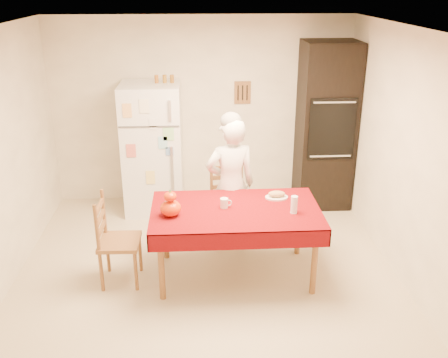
{
  "coord_description": "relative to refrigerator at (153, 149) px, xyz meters",
  "views": [
    {
      "loc": [
        -0.09,
        -4.34,
        2.91
      ],
      "look_at": [
        0.18,
        0.2,
        1.08
      ],
      "focal_mm": 40.0,
      "sensor_mm": 36.0,
      "label": 1
    }
  ],
  "objects": [
    {
      "name": "seated_woman",
      "position": [
        0.94,
        -1.12,
        -0.07
      ],
      "size": [
        0.62,
        0.46,
        1.55
      ],
      "primitive_type": "imported",
      "rotation": [
        0.0,
        0.0,
        3.3
      ],
      "color": "white",
      "rests_on": "floor"
    },
    {
      "name": "bread_plate",
      "position": [
        1.4,
        -1.46,
        -0.08
      ],
      "size": [
        0.24,
        0.24,
        0.02
      ],
      "primitive_type": "cylinder",
      "color": "white",
      "rests_on": "dining_table"
    },
    {
      "name": "pumpkin_upper",
      "position": [
        0.3,
        -1.81,
        0.11
      ],
      "size": [
        0.12,
        0.12,
        0.09
      ],
      "primitive_type": "ellipsoid",
      "color": "#DF4B05",
      "rests_on": "pumpkin_lower"
    },
    {
      "name": "spice_jar_right",
      "position": [
        0.28,
        0.05,
        0.9
      ],
      "size": [
        0.05,
        0.05,
        0.1
      ],
      "primitive_type": "cylinder",
      "color": "brown",
      "rests_on": "refrigerator"
    },
    {
      "name": "floor",
      "position": [
        0.65,
        -1.88,
        -0.85
      ],
      "size": [
        4.5,
        4.5,
        0.0
      ],
      "primitive_type": "plane",
      "color": "#C2B08C",
      "rests_on": "ground"
    },
    {
      "name": "spice_jar_mid",
      "position": [
        0.19,
        0.05,
        0.9
      ],
      "size": [
        0.05,
        0.05,
        0.1
      ],
      "primitive_type": "cylinder",
      "color": "#8D5F19",
      "rests_on": "refrigerator"
    },
    {
      "name": "coffee_mug",
      "position": [
        0.83,
        -1.66,
        -0.04
      ],
      "size": [
        0.08,
        0.08,
        0.1
      ],
      "primitive_type": "cylinder",
      "color": "silver",
      "rests_on": "dining_table"
    },
    {
      "name": "refrigerator",
      "position": [
        0.0,
        0.0,
        0.0
      ],
      "size": [
        0.75,
        0.74,
        1.7
      ],
      "color": "white",
      "rests_on": "floor"
    },
    {
      "name": "chair_far",
      "position": [
        0.92,
        -0.84,
        -0.34
      ],
      "size": [
        0.45,
        0.43,
        0.95
      ],
      "rotation": [
        0.0,
        0.0,
        0.07
      ],
      "color": "brown",
      "rests_on": "floor"
    },
    {
      "name": "room_shell",
      "position": [
        0.65,
        -1.88,
        0.77
      ],
      "size": [
        4.02,
        4.52,
        2.51
      ],
      "color": "white",
      "rests_on": "ground"
    },
    {
      "name": "wine_glass",
      "position": [
        1.51,
        -1.82,
        -0.0
      ],
      "size": [
        0.07,
        0.07,
        0.18
      ],
      "primitive_type": "cylinder",
      "color": "white",
      "rests_on": "dining_table"
    },
    {
      "name": "oven_cabinet",
      "position": [
        2.28,
        0.05,
        0.25
      ],
      "size": [
        0.7,
        0.62,
        2.2
      ],
      "color": "black",
      "rests_on": "floor"
    },
    {
      "name": "pumpkin_lower",
      "position": [
        0.3,
        -1.81,
        -0.01
      ],
      "size": [
        0.21,
        0.21,
        0.16
      ],
      "primitive_type": "ellipsoid",
      "color": "#E24C05",
      "rests_on": "dining_table"
    },
    {
      "name": "bread_loaf",
      "position": [
        1.4,
        -1.46,
        -0.04
      ],
      "size": [
        0.18,
        0.1,
        0.06
      ],
      "primitive_type": "ellipsoid",
      "color": "#9E7F4D",
      "rests_on": "bread_plate"
    },
    {
      "name": "spice_jar_left",
      "position": [
        0.09,
        0.05,
        0.9
      ],
      "size": [
        0.05,
        0.05,
        0.1
      ],
      "primitive_type": "cylinder",
      "color": "#90531A",
      "rests_on": "refrigerator"
    },
    {
      "name": "dining_table",
      "position": [
        0.95,
        -1.7,
        -0.16
      ],
      "size": [
        1.7,
        1.0,
        0.76
      ],
      "color": "brown",
      "rests_on": "floor"
    },
    {
      "name": "chair_left",
      "position": [
        -0.29,
        -1.75,
        -0.34
      ],
      "size": [
        0.41,
        0.43,
        0.95
      ],
      "rotation": [
        0.0,
        0.0,
        1.55
      ],
      "color": "brown",
      "rests_on": "floor"
    }
  ]
}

